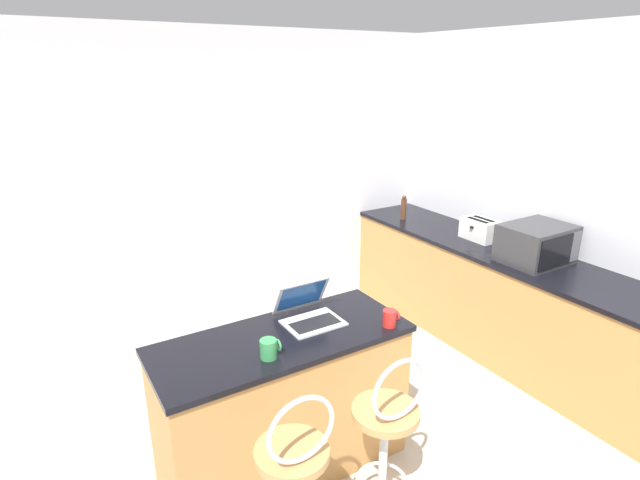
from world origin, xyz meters
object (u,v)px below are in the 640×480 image
mug_red (390,318)px  mug_blue (479,225)px  mug_green (269,349)px  laptop (308,311)px  bar_stool_far (386,445)px  toaster (480,229)px  pepper_mill (404,208)px  microwave (537,244)px

mug_red → mug_blue: same height
mug_green → laptop: bearing=33.8°
bar_stool_far → toaster: size_ratio=3.38×
mug_red → pepper_mill: (1.46, 1.60, 0.06)m
pepper_mill → mug_blue: size_ratio=2.39×
bar_stool_far → laptop: laptop is taller
bar_stool_far → mug_blue: bar_stool_far is taller
microwave → toaster: (0.04, 0.58, -0.05)m
microwave → mug_green: (-2.31, -0.15, -0.09)m
bar_stool_far → mug_blue: 2.58m
microwave → bar_stool_far: bearing=-162.1°
mug_red → pepper_mill: size_ratio=0.42×
microwave → mug_green: bearing=-176.2°
bar_stool_far → mug_red: bar_stool_far is taller
microwave → toaster: bearing=86.3°
toaster → bar_stool_far: bearing=-148.4°
mug_blue → pepper_mill: bearing=119.7°
mug_blue → laptop: bearing=-163.1°
laptop → mug_blue: size_ratio=3.31×
laptop → mug_green: (-0.37, -0.25, -0.01)m
microwave → mug_blue: (0.24, 0.76, -0.09)m
laptop → pepper_mill: pepper_mill is taller
mug_green → toaster: bearing=17.3°
bar_stool_far → laptop: bearing=93.2°
toaster → mug_blue: bearing=42.1°
bar_stool_far → laptop: (-0.04, 0.71, 0.46)m
bar_stool_far → mug_green: (-0.41, 0.46, 0.45)m
microwave → mug_red: microwave is taller
mug_blue → mug_green: bearing=-160.3°
toaster → mug_green: size_ratio=2.86×
laptop → mug_red: (0.36, -0.31, -0.01)m
bar_stool_far → microwave: (1.90, 0.61, 0.54)m
mug_red → mug_green: mug_green is taller
pepper_mill → microwave: bearing=-85.0°
pepper_mill → mug_blue: (0.36, -0.63, -0.06)m
mug_blue → bar_stool_far: bearing=-147.3°
mug_red → pepper_mill: pepper_mill is taller
microwave → laptop: bearing=177.2°
microwave → mug_blue: microwave is taller
laptop → microwave: size_ratio=0.64×
bar_stool_far → laptop: size_ratio=3.11×
toaster → pepper_mill: 0.82m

